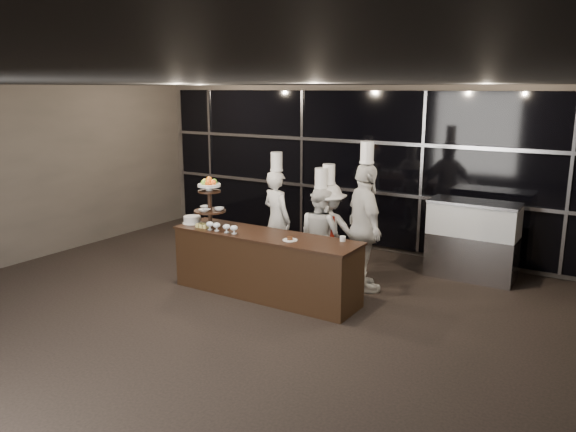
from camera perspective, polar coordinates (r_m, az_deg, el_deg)
The scene contains 14 objects.
room at distance 6.36m, azimuth -12.00°, elevation -0.56°, with size 10.00×10.00×10.00m.
window_wall at distance 10.41m, azimuth 7.21°, elevation 4.81°, with size 8.60×0.10×2.80m.
buffet_counter at distance 8.11m, azimuth -2.33°, elevation -4.95°, with size 2.84×0.74×0.92m.
display_stand at distance 8.48m, azimuth -7.98°, elevation 1.83°, with size 0.48×0.48×0.74m.
compotes at distance 8.14m, azimuth -6.76°, elevation -1.04°, with size 0.55×0.11×0.12m.
layer_cake at distance 8.72m, azimuth -9.71°, elevation -0.38°, with size 0.30×0.30×0.11m.
pastry_squares at distance 8.44m, azimuth -8.61°, elevation -0.97°, with size 0.20×0.13×0.05m.
small_plate at distance 7.64m, azimuth 0.20°, elevation -2.39°, with size 0.20×0.20×0.05m.
chef_cup at distance 7.63m, azimuth 5.59°, elevation -2.31°, with size 0.08×0.08×0.07m, color white.
display_case at distance 9.24m, azimuth 18.24°, elevation -1.94°, with size 1.36×0.59×1.24m.
chef_a at distance 9.27m, azimuth -1.14°, elevation -0.19°, with size 0.69×0.56×1.94m.
chef_b at distance 8.68m, azimuth 3.30°, elevation -1.77°, with size 0.85×0.75×1.77m.
chef_c at distance 8.79m, azimuth 4.08°, elevation -1.49°, with size 1.13×0.93×1.82m.
chef_d at distance 8.24m, azimuth 7.80°, elevation -1.13°, with size 1.11×1.13×2.21m.
Camera 1 is at (4.34, -4.42, 2.95)m, focal length 35.00 mm.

